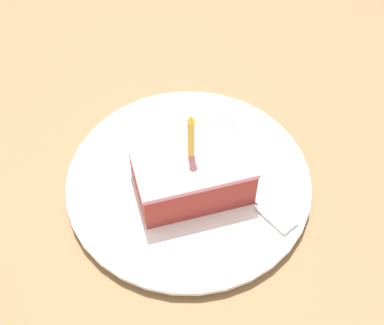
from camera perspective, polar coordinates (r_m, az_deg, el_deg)
The scene contains 4 objects.
ground_plane at distance 0.64m, azimuth 0.14°, elevation -4.94°, with size 2.40×2.40×0.04m.
plate at distance 0.63m, azimuth -0.00°, elevation -1.92°, with size 0.29×0.29×0.02m.
cake_slice at distance 0.59m, azimuth -0.27°, elevation -0.89°, with size 0.09×0.13×0.12m.
fork at distance 0.62m, azimuth 4.84°, elevation -1.93°, with size 0.19×0.10×0.00m.
Camera 1 is at (-0.33, 0.09, 0.52)m, focal length 50.00 mm.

